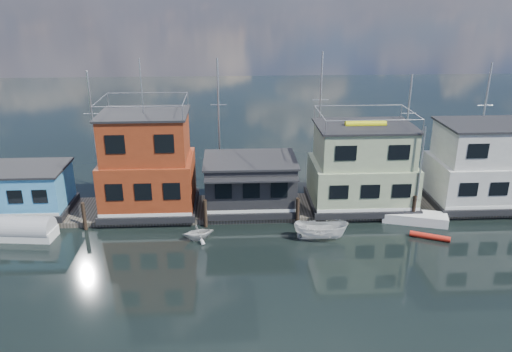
{
  "coord_description": "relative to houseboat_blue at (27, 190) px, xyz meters",
  "views": [
    {
      "loc": [
        -1.99,
        -25.12,
        16.92
      ],
      "look_at": [
        -0.02,
        12.0,
        3.0
      ],
      "focal_mm": 35.0,
      "sensor_mm": 36.0,
      "label": 1
    }
  ],
  "objects": [
    {
      "name": "tarp_runabout",
      "position": [
        0.94,
        -3.97,
        -1.53
      ],
      "size": [
        4.64,
        2.27,
        1.81
      ],
      "rotation": [
        0.0,
        0.0,
        -0.11
      ],
      "color": "silver",
      "rests_on": "ground"
    },
    {
      "name": "pilings",
      "position": [
        17.67,
        -2.8,
        -1.11
      ],
      "size": [
        42.28,
        0.28,
        2.2
      ],
      "color": "#2D2116",
      "rests_on": "ground"
    },
    {
      "name": "dock",
      "position": [
        18.0,
        0.0,
        -2.01
      ],
      "size": [
        48.0,
        5.0,
        0.4
      ],
      "primitive_type": "cube",
      "color": "#595147",
      "rests_on": "ground"
    },
    {
      "name": "dinghy_white",
      "position": [
        13.56,
        -4.86,
        -1.62
      ],
      "size": [
        2.68,
        2.47,
        1.18
      ],
      "primitive_type": "imported",
      "rotation": [
        0.0,
        0.0,
        1.85
      ],
      "color": "silver",
      "rests_on": "ground"
    },
    {
      "name": "ground",
      "position": [
        18.0,
        -12.0,
        -2.21
      ],
      "size": [
        160.0,
        160.0,
        0.0
      ],
      "primitive_type": "plane",
      "color": "black",
      "rests_on": "ground"
    },
    {
      "name": "day_sailer",
      "position": [
        30.12,
        -2.81,
        -1.76
      ],
      "size": [
        5.1,
        2.92,
        7.63
      ],
      "rotation": [
        0.0,
        0.0,
        -0.29
      ],
      "color": "silver",
      "rests_on": "ground"
    },
    {
      "name": "houseboat_dark",
      "position": [
        17.5,
        -0.02,
        0.21
      ],
      "size": [
        7.4,
        6.1,
        4.06
      ],
      "color": "black",
      "rests_on": "dock"
    },
    {
      "name": "houseboat_green",
      "position": [
        26.5,
        0.0,
        1.34
      ],
      "size": [
        8.4,
        5.9,
        7.03
      ],
      "color": "black",
      "rests_on": "dock"
    },
    {
      "name": "motorboat",
      "position": [
        22.34,
        -5.37,
        -1.46
      ],
      "size": [
        4.02,
        1.98,
        1.49
      ],
      "primitive_type": "imported",
      "rotation": [
        0.0,
        0.0,
        1.43
      ],
      "color": "silver",
      "rests_on": "ground"
    },
    {
      "name": "houseboat_blue",
      "position": [
        0.0,
        0.0,
        0.0
      ],
      "size": [
        6.4,
        4.9,
        3.66
      ],
      "color": "black",
      "rests_on": "dock"
    },
    {
      "name": "red_kayak",
      "position": [
        30.27,
        -5.65,
        -2.0
      ],
      "size": [
        2.71,
        1.55,
        0.41
      ],
      "primitive_type": "cylinder",
      "rotation": [
        0.0,
        1.57,
        -0.43
      ],
      "color": "red",
      "rests_on": "ground"
    },
    {
      "name": "houseboat_red",
      "position": [
        9.5,
        0.0,
        1.9
      ],
      "size": [
        7.4,
        5.9,
        11.86
      ],
      "color": "black",
      "rests_on": "dock"
    },
    {
      "name": "houseboat_white",
      "position": [
        36.5,
        0.0,
        1.33
      ],
      "size": [
        8.4,
        5.9,
        6.66
      ],
      "color": "black",
      "rests_on": "dock"
    },
    {
      "name": "background_masts",
      "position": [
        22.76,
        6.0,
        3.35
      ],
      "size": [
        36.4,
        0.16,
        12.0
      ],
      "color": "silver",
      "rests_on": "ground"
    }
  ]
}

